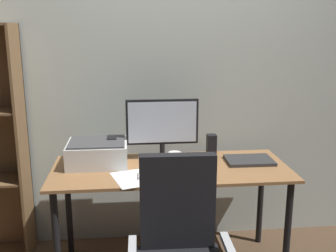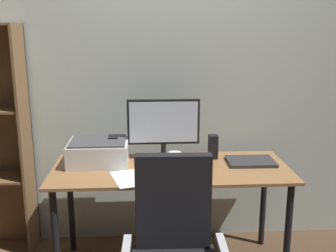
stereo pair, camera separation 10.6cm
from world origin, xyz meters
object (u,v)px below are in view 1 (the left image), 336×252
(printer, at_px, (98,152))
(keyboard, at_px, (161,175))
(mouse, at_px, (198,172))
(laptop, at_px, (249,160))
(monitor, at_px, (162,126))
(speaker_right, at_px, (211,146))
(coffee_mug, at_px, (175,160))
(desk, at_px, (171,180))
(speaker_left, at_px, (112,149))

(printer, bearing_deg, keyboard, -34.68)
(keyboard, relative_size, mouse, 3.02)
(laptop, relative_size, printer, 0.80)
(monitor, bearing_deg, speaker_right, -1.30)
(coffee_mug, xyz_separation_m, laptop, (0.53, 0.05, -0.04))
(mouse, relative_size, coffee_mug, 0.94)
(desk, distance_m, speaker_right, 0.40)
(mouse, xyz_separation_m, laptop, (0.40, 0.21, -0.01))
(coffee_mug, distance_m, speaker_right, 0.33)
(mouse, bearing_deg, keyboard, -179.38)
(keyboard, xyz_separation_m, speaker_right, (0.39, 0.33, 0.08))
(monitor, bearing_deg, keyboard, -96.06)
(keyboard, xyz_separation_m, coffee_mug, (0.10, 0.16, 0.04))
(keyboard, bearing_deg, desk, 66.77)
(keyboard, height_order, laptop, laptop)
(monitor, xyz_separation_m, mouse, (0.20, -0.33, -0.23))
(keyboard, distance_m, laptop, 0.67)
(desk, height_order, printer, printer)
(speaker_right, bearing_deg, coffee_mug, -149.04)
(desk, distance_m, coffee_mug, 0.14)
(laptop, distance_m, speaker_right, 0.28)
(coffee_mug, bearing_deg, printer, 166.93)
(desk, bearing_deg, mouse, -43.11)
(keyboard, bearing_deg, speaker_left, 135.60)
(mouse, bearing_deg, printer, 154.68)
(speaker_left, bearing_deg, desk, -24.13)
(keyboard, relative_size, laptop, 0.91)
(keyboard, xyz_separation_m, mouse, (0.23, 0.01, 0.01))
(desk, height_order, monitor, monitor)
(coffee_mug, distance_m, printer, 0.53)
(speaker_left, bearing_deg, laptop, -7.04)
(monitor, xyz_separation_m, speaker_left, (-0.35, -0.01, -0.16))
(keyboard, bearing_deg, monitor, 86.36)
(monitor, height_order, printer, monitor)
(keyboard, height_order, coffee_mug, coffee_mug)
(laptop, bearing_deg, monitor, 169.17)
(mouse, relative_size, laptop, 0.30)
(monitor, xyz_separation_m, laptop, (0.59, -0.12, -0.23))
(desk, xyz_separation_m, speaker_left, (-0.39, 0.17, 0.17))
(keyboard, xyz_separation_m, printer, (-0.41, 0.28, 0.07))
(monitor, height_order, laptop, monitor)
(mouse, bearing_deg, speaker_right, 62.13)
(desk, height_order, coffee_mug, coffee_mug)
(mouse, xyz_separation_m, speaker_left, (-0.55, 0.32, 0.07))
(keyboard, relative_size, speaker_left, 1.71)
(monitor, relative_size, speaker_right, 2.95)
(desk, bearing_deg, monitor, 102.42)
(coffee_mug, height_order, laptop, coffee_mug)
(laptop, bearing_deg, keyboard, -159.93)
(monitor, bearing_deg, desk, -77.58)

